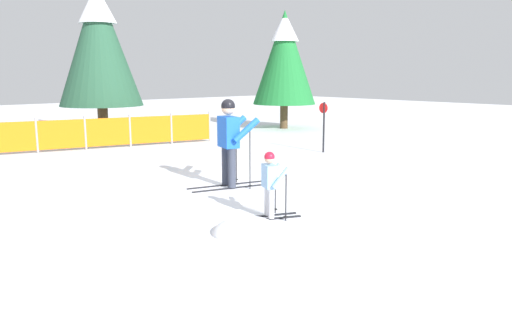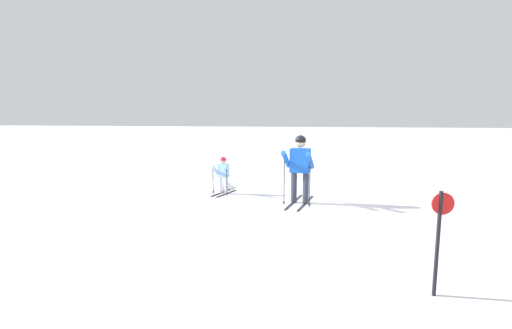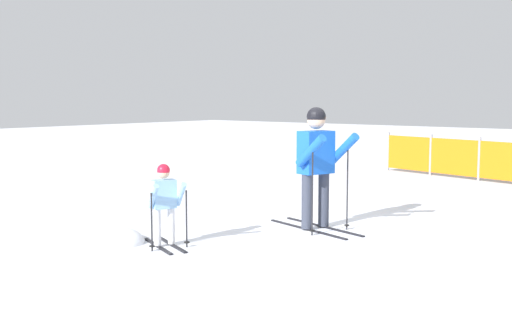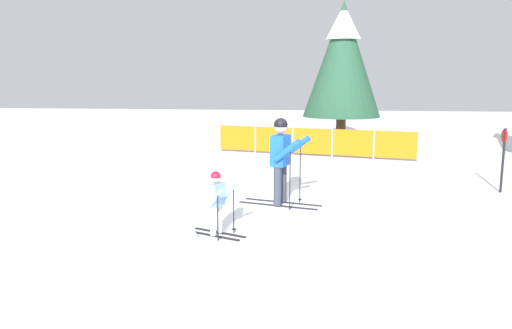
% 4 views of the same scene
% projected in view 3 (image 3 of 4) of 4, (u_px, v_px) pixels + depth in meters
% --- Properties ---
extents(ground_plane, '(60.00, 60.00, 0.00)m').
position_uv_depth(ground_plane, '(331.00, 231.00, 8.71)').
color(ground_plane, white).
extents(skier_adult, '(1.62, 0.85, 1.68)m').
position_uv_depth(skier_adult, '(317.00, 157.00, 8.74)').
color(skier_adult, black).
rests_on(skier_adult, ground_plane).
extents(skier_child, '(0.96, 0.59, 1.01)m').
position_uv_depth(skier_child, '(164.00, 199.00, 7.75)').
color(skier_child, black).
rests_on(skier_child, ground_plane).
extents(safety_fence, '(6.25, 1.55, 0.95)m').
position_uv_depth(safety_fence, '(506.00, 161.00, 13.32)').
color(safety_fence, gray).
rests_on(safety_fence, ground_plane).
extents(snow_mound, '(0.96, 0.82, 0.38)m').
position_uv_depth(snow_mound, '(110.00, 242.00, 8.05)').
color(snow_mound, white).
rests_on(snow_mound, ground_plane).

